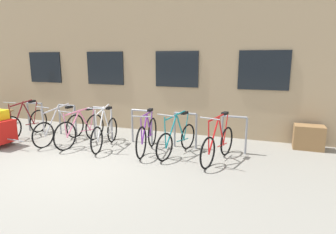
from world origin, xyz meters
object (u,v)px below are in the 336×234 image
at_px(bicycle_pink, 81,130).
at_px(planter_box, 309,137).
at_px(bicycle_teal, 177,139).
at_px(bicycle_red, 218,144).
at_px(bicycle_white, 105,132).
at_px(bicycle_silver, 60,128).
at_px(bicycle_purple, 147,135).
at_px(bicycle_maroon, 26,123).

height_order(bicycle_pink, planter_box, bicycle_pink).
relative_size(bicycle_teal, bicycle_red, 0.99).
distance_m(bicycle_white, bicycle_silver, 1.38).
bearing_deg(bicycle_red, bicycle_purple, 177.58).
relative_size(bicycle_teal, bicycle_purple, 0.96).
bearing_deg(bicycle_purple, bicycle_white, -177.13).
relative_size(bicycle_maroon, planter_box, 2.45).
bearing_deg(bicycle_pink, bicycle_maroon, 176.72).
bearing_deg(bicycle_purple, bicycle_silver, -178.15).
distance_m(bicycle_white, bicycle_purple, 1.15).
height_order(bicycle_red, bicycle_white, bicycle_white).
xyz_separation_m(bicycle_red, bicycle_pink, (-3.60, 0.01, 0.00)).
bearing_deg(bicycle_teal, planter_box, 26.59).
bearing_deg(planter_box, bicycle_purple, -157.55).
height_order(bicycle_silver, planter_box, bicycle_silver).
relative_size(bicycle_purple, planter_box, 2.42).
distance_m(bicycle_silver, bicycle_pink, 0.66).
relative_size(bicycle_white, bicycle_purple, 0.98).
relative_size(bicycle_purple, bicycle_pink, 0.95).
bearing_deg(bicycle_pink, bicycle_red, -0.18).
bearing_deg(bicycle_purple, bicycle_teal, 3.73).
bearing_deg(bicycle_teal, bicycle_pink, -177.58).
xyz_separation_m(bicycle_purple, bicycle_silver, (-2.53, -0.08, -0.02)).
bearing_deg(bicycle_white, bicycle_red, -0.31).
bearing_deg(bicycle_maroon, bicycle_teal, -0.05).
height_order(bicycle_purple, planter_box, bicycle_purple).
distance_m(bicycle_red, bicycle_purple, 1.73).
bearing_deg(bicycle_maroon, planter_box, 11.03).
relative_size(bicycle_white, bicycle_maroon, 0.97).
relative_size(bicycle_purple, bicycle_maroon, 0.99).
bearing_deg(bicycle_maroon, bicycle_silver, -5.69).
relative_size(bicycle_silver, bicycle_pink, 0.99).
relative_size(bicycle_red, bicycle_purple, 0.97).
height_order(bicycle_white, bicycle_purple, bicycle_white).
bearing_deg(bicycle_red, bicycle_silver, -179.88).
height_order(bicycle_red, bicycle_silver, bicycle_red).
xyz_separation_m(bicycle_maroon, bicycle_pink, (2.00, -0.11, -0.00)).
distance_m(bicycle_teal, bicycle_purple, 0.75).
xyz_separation_m(bicycle_purple, planter_box, (3.70, 1.53, -0.10)).
xyz_separation_m(bicycle_teal, bicycle_purple, (-0.74, -0.05, 0.03)).
relative_size(bicycle_red, planter_box, 2.36).
xyz_separation_m(bicycle_silver, bicycle_pink, (0.65, 0.02, 0.01)).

